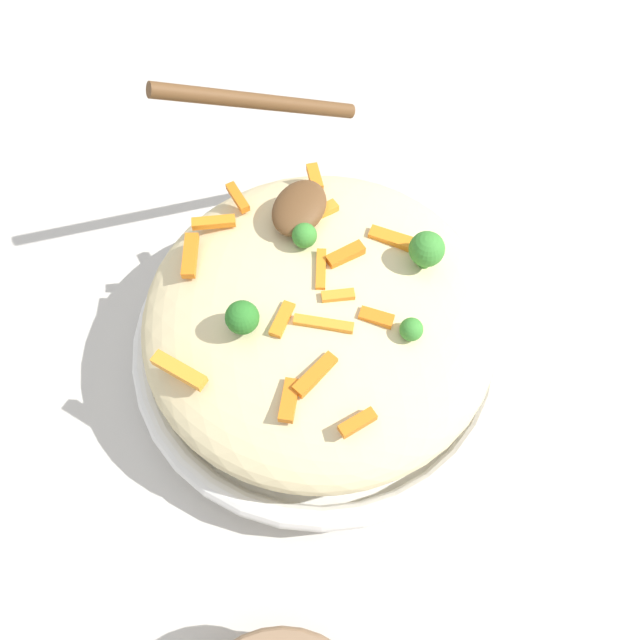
% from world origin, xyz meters
% --- Properties ---
extents(ground_plane, '(2.40, 2.40, 0.00)m').
position_xyz_m(ground_plane, '(0.00, 0.00, 0.00)').
color(ground_plane, beige).
extents(serving_bowl, '(0.31, 0.31, 0.04)m').
position_xyz_m(serving_bowl, '(0.00, 0.00, 0.02)').
color(serving_bowl, white).
rests_on(serving_bowl, ground_plane).
extents(pasta_mound, '(0.28, 0.28, 0.08)m').
position_xyz_m(pasta_mound, '(0.00, 0.00, 0.07)').
color(pasta_mound, beige).
rests_on(pasta_mound, serving_bowl).
extents(carrot_piece_0, '(0.01, 0.03, 0.01)m').
position_xyz_m(carrot_piece_0, '(0.07, -0.03, 0.11)').
color(carrot_piece_0, orange).
rests_on(carrot_piece_0, pasta_mound).
extents(carrot_piece_1, '(0.03, 0.03, 0.01)m').
position_xyz_m(carrot_piece_1, '(0.04, -0.01, 0.11)').
color(carrot_piece_1, orange).
rests_on(carrot_piece_1, pasta_mound).
extents(carrot_piece_2, '(0.04, 0.02, 0.01)m').
position_xyz_m(carrot_piece_2, '(-0.06, -0.02, 0.11)').
color(carrot_piece_2, orange).
rests_on(carrot_piece_2, pasta_mound).
extents(carrot_piece_3, '(0.02, 0.04, 0.01)m').
position_xyz_m(carrot_piece_3, '(-0.03, -0.01, 0.11)').
color(carrot_piece_3, orange).
rests_on(carrot_piece_3, pasta_mound).
extents(carrot_piece_4, '(0.03, 0.01, 0.01)m').
position_xyz_m(carrot_piece_4, '(-0.03, 0.02, 0.11)').
color(carrot_piece_4, orange).
rests_on(carrot_piece_4, pasta_mound).
extents(carrot_piece_5, '(0.01, 0.03, 0.01)m').
position_xyz_m(carrot_piece_5, '(-0.01, -0.05, 0.11)').
color(carrot_piece_5, orange).
rests_on(carrot_piece_5, pasta_mound).
extents(carrot_piece_6, '(0.02, 0.04, 0.01)m').
position_xyz_m(carrot_piece_6, '(-0.09, 0.07, 0.11)').
color(carrot_piece_6, orange).
rests_on(carrot_piece_6, pasta_mound).
extents(carrot_piece_7, '(0.03, 0.02, 0.01)m').
position_xyz_m(carrot_piece_7, '(-0.08, -0.06, 0.11)').
color(carrot_piece_7, orange).
rests_on(carrot_piece_7, pasta_mound).
extents(carrot_piece_8, '(0.02, 0.03, 0.01)m').
position_xyz_m(carrot_piece_8, '(0.03, 0.10, 0.11)').
color(carrot_piece_8, orange).
rests_on(carrot_piece_8, pasta_mound).
extents(carrot_piece_9, '(0.03, 0.02, 0.01)m').
position_xyz_m(carrot_piece_9, '(-0.09, -0.01, 0.11)').
color(carrot_piece_9, orange).
rests_on(carrot_piece_9, pasta_mound).
extents(carrot_piece_10, '(0.02, 0.03, 0.01)m').
position_xyz_m(carrot_piece_10, '(0.06, 0.10, 0.11)').
color(carrot_piece_10, orange).
rests_on(carrot_piece_10, pasta_mound).
extents(carrot_piece_11, '(0.04, 0.03, 0.01)m').
position_xyz_m(carrot_piece_11, '(0.07, 0.03, 0.11)').
color(carrot_piece_11, orange).
rests_on(carrot_piece_11, pasta_mound).
extents(carrot_piece_12, '(0.04, 0.02, 0.01)m').
position_xyz_m(carrot_piece_12, '(-0.01, 0.11, 0.11)').
color(carrot_piece_12, orange).
rests_on(carrot_piece_12, pasta_mound).
extents(carrot_piece_13, '(0.04, 0.02, 0.01)m').
position_xyz_m(carrot_piece_13, '(0.02, 0.01, 0.11)').
color(carrot_piece_13, orange).
rests_on(carrot_piece_13, pasta_mound).
extents(carrot_piece_14, '(0.02, 0.02, 0.01)m').
position_xyz_m(carrot_piece_14, '(0.00, -0.01, 0.11)').
color(carrot_piece_14, orange).
rests_on(carrot_piece_14, pasta_mound).
extents(carrot_piece_15, '(0.03, 0.02, 0.01)m').
position_xyz_m(carrot_piece_15, '(0.10, 0.05, 0.11)').
color(carrot_piece_15, orange).
rests_on(carrot_piece_15, pasta_mound).
extents(broccoli_floret_0, '(0.02, 0.02, 0.02)m').
position_xyz_m(broccoli_floret_0, '(-0.01, -0.07, 0.11)').
color(broccoli_floret_0, '#377928').
rests_on(broccoli_floret_0, pasta_mound).
extents(broccoli_floret_1, '(0.02, 0.02, 0.03)m').
position_xyz_m(broccoli_floret_1, '(-0.05, 0.04, 0.12)').
color(broccoli_floret_1, '#296820').
rests_on(broccoli_floret_1, pasta_mound).
extents(broccoli_floret_2, '(0.02, 0.02, 0.02)m').
position_xyz_m(broccoli_floret_2, '(0.04, 0.03, 0.12)').
color(broccoli_floret_2, '#377928').
rests_on(broccoli_floret_2, pasta_mound).
extents(broccoli_floret_3, '(0.03, 0.03, 0.03)m').
position_xyz_m(broccoli_floret_3, '(0.06, -0.06, 0.12)').
color(broccoli_floret_3, '#377928').
rests_on(broccoli_floret_3, pasta_mound).
extents(serving_spoon, '(0.15, 0.14, 0.09)m').
position_xyz_m(serving_spoon, '(0.08, 0.06, 0.14)').
color(serving_spoon, brown).
rests_on(serving_spoon, pasta_mound).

